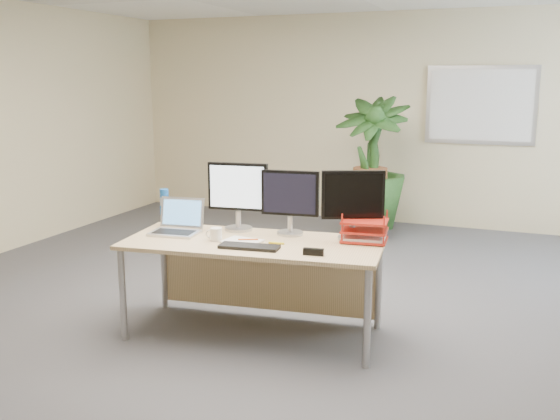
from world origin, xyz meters
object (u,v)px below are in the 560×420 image
at_px(floor_plant, 370,176).
at_px(laptop, 178,224).
at_px(monitor_left, 238,192).
at_px(desk, 257,257).
at_px(monitor_right, 290,198).

height_order(floor_plant, laptop, floor_plant).
relative_size(monitor_left, laptop, 1.36).
bearing_deg(laptop, monitor_left, 30.60).
xyz_separation_m(monitor_left, laptop, (-0.40, -0.24, -0.24)).
xyz_separation_m(desk, monitor_left, (-0.23, 0.17, 0.45)).
bearing_deg(desk, monitor_right, 44.25).
bearing_deg(laptop, desk, 6.32).
distance_m(floor_plant, monitor_left, 2.87).
bearing_deg(floor_plant, laptop, -103.96).
relative_size(desk, floor_plant, 1.29).
bearing_deg(monitor_right, floor_plant, 91.22).
xyz_separation_m(desk, laptop, (-0.63, -0.07, 0.21)).
bearing_deg(monitor_left, monitor_right, 2.44).
bearing_deg(monitor_left, floor_plant, 82.72).
distance_m(monitor_left, laptop, 0.52).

